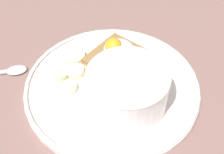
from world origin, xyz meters
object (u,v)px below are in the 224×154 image
Objects in this scene: banana_slice_front at (68,88)px; spoon at (1,72)px; toast_slice at (117,58)px; banana_slice_left at (60,74)px; poached_egg at (116,49)px; banana_slice_right at (75,72)px; oatmeal_bowl at (127,89)px; banana_slice_back at (75,56)px.

banana_slice_front is 0.32× the size of spoon.
toast_slice is 10.38cm from banana_slice_left.
spoon is (-19.35, -6.26, -3.59)cm from poached_egg.
spoon is (-10.76, -0.72, -1.24)cm from banana_slice_left.
poached_egg is 1.55× the size of banana_slice_right.
oatmeal_bowl reaches higher than toast_slice.
banana_slice_left is at bearing 164.39° from oatmeal_bowl.
banana_slice_right is at bearing 20.20° from banana_slice_left.
toast_slice is 3.68× the size of banana_slice_right.
banana_slice_right is (0.22, 3.53, 0.19)cm from banana_slice_front.
oatmeal_bowl reaches higher than banana_slice_front.
oatmeal_bowl is 3.60× the size of banana_slice_right.
banana_slice_back is at bearing -172.18° from toast_slice.
banana_slice_right is at bearing -142.94° from poached_egg.
toast_slice is at bearing 51.77° from banana_slice_front.
poached_egg is at bearing 17.93° from spoon.
banana_slice_front is (-6.51, -8.27, -0.13)cm from toast_slice.
toast_slice reaches higher than spoon.
toast_slice is 10.53cm from banana_slice_front.
banana_slice_left is 0.34× the size of spoon.
oatmeal_bowl is at bearing -36.73° from banana_slice_back.
spoon is (-12.10, -5.33, -1.28)cm from banana_slice_back.
banana_slice_left reaches higher than spoon.
poached_egg is at bearing 111.08° from oatmeal_bowl.
poached_egg is 1.41× the size of banana_slice_back.
toast_slice is at bearing 32.84° from banana_slice_left.
spoon is at bearing -162.07° from poached_egg.
banana_slice_back reaches higher than banana_slice_front.
toast_slice is at bearing 7.82° from banana_slice_back.
poached_egg is (-0.14, -0.08, 2.29)cm from toast_slice.
toast_slice is 7.88cm from banana_slice_right.
oatmeal_bowl is 2.32× the size of poached_egg.
poached_egg is 10.49cm from banana_slice_left.
banana_slice_left is 1.05× the size of banana_slice_back.
poached_egg is 10.65cm from banana_slice_front.
banana_slice_right is 13.35cm from spoon.
banana_slice_front is at bearing -93.52° from banana_slice_right.
banana_slice_back is (-7.39, -1.01, -0.02)cm from toast_slice.
toast_slice is at bearing 36.95° from banana_slice_right.
banana_slice_back is at bearing 96.87° from banana_slice_front.
oatmeal_bowl reaches higher than poached_egg.
banana_slice_back is (-7.25, -0.93, -2.31)cm from poached_egg.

